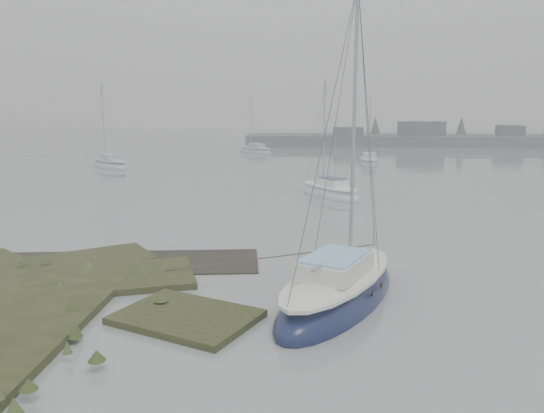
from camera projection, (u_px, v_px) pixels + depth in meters
The scene contains 7 objects.
ground at pixel (259, 173), 43.87m from camera, with size 160.00×160.00×0.00m, color slate.
far_shoreline at pixel (469, 139), 73.57m from camera, with size 60.00×8.00×4.15m.
sailboat_main at pixel (338, 293), 15.14m from camera, with size 4.96×7.06×9.55m.
sailboat_white at pixel (330, 192), 32.76m from camera, with size 4.41×5.47×7.59m.
sailboat_far_a at pixel (110, 165), 47.58m from camera, with size 5.38×5.33×8.05m.
sailboat_far_b at pixel (369, 162), 49.93m from camera, with size 2.10×5.35×7.40m.
sailboat_far_c at pixel (255, 151), 61.81m from camera, with size 5.03×4.85×7.43m.
Camera 1 is at (3.45, -13.48, 5.58)m, focal length 35.00 mm.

